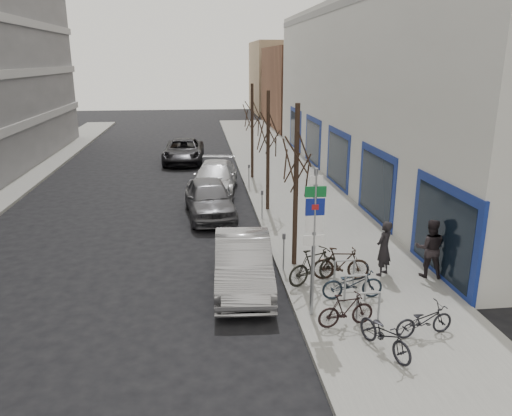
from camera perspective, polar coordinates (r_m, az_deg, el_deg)
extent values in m
plane|color=black|center=(13.70, -3.81, -13.13)|extent=(120.00, 120.00, 0.00)
cube|color=slate|center=(23.43, 5.93, -0.11)|extent=(5.00, 70.00, 0.15)
cube|color=#B7B7B2|center=(32.97, 26.00, 11.89)|extent=(20.00, 32.00, 10.00)
cube|color=brown|center=(53.68, 8.13, 13.50)|extent=(12.00, 14.00, 8.00)
cube|color=#937A5B|center=(68.37, 5.33, 14.65)|extent=(13.00, 12.00, 9.00)
cylinder|color=gray|center=(13.10, 6.58, -4.46)|extent=(0.10, 0.10, 4.20)
cube|color=white|center=(12.54, 6.88, 3.18)|extent=(0.35, 0.03, 0.22)
cube|color=#0C5926|center=(12.61, 6.84, 1.86)|extent=(0.55, 0.03, 0.28)
cube|color=navy|center=(12.72, 6.77, 0.12)|extent=(0.50, 0.03, 0.45)
cube|color=maroon|center=(12.71, 6.78, 0.10)|extent=(0.18, 0.02, 0.14)
cube|color=white|center=(12.86, 6.71, -1.81)|extent=(0.45, 0.03, 0.45)
cube|color=white|center=(13.00, 6.64, -3.69)|extent=(0.55, 0.03, 0.28)
cylinder|color=gray|center=(13.59, 11.46, -11.08)|extent=(0.06, 0.06, 0.80)
cylinder|color=gray|center=(13.77, 13.87, -10.84)|extent=(0.06, 0.06, 0.80)
cylinder|color=gray|center=(13.50, 12.78, -9.45)|extent=(0.60, 0.06, 0.06)
cylinder|color=gray|center=(14.52, 10.12, -9.10)|extent=(0.06, 0.06, 0.80)
cylinder|color=gray|center=(14.70, 12.39, -8.92)|extent=(0.06, 0.06, 0.80)
cylinder|color=gray|center=(14.44, 11.36, -7.58)|extent=(0.60, 0.06, 0.06)
cylinder|color=gray|center=(15.48, 8.97, -7.37)|extent=(0.06, 0.06, 0.80)
cylinder|color=gray|center=(15.64, 11.10, -7.22)|extent=(0.06, 0.06, 0.80)
cylinder|color=gray|center=(15.40, 10.12, -5.93)|extent=(0.60, 0.06, 0.06)
cylinder|color=black|center=(16.21, 4.57, 2.14)|extent=(0.16, 0.16, 5.50)
cylinder|color=black|center=(22.47, 1.37, 6.27)|extent=(0.16, 0.16, 5.50)
cylinder|color=black|center=(28.84, -0.44, 8.58)|extent=(0.16, 0.16, 5.50)
cylinder|color=gray|center=(16.30, 3.18, -5.34)|extent=(0.05, 0.05, 1.10)
cube|color=#3F3F44|center=(16.07, 3.22, -3.25)|extent=(0.10, 0.08, 0.18)
cylinder|color=gray|center=(21.44, 0.70, 0.13)|extent=(0.05, 0.05, 1.10)
cube|color=#3F3F44|center=(21.27, 0.71, 1.76)|extent=(0.10, 0.08, 0.18)
cylinder|color=gray|center=(26.72, -0.81, 3.46)|extent=(0.05, 0.05, 1.10)
cube|color=#3F3F44|center=(26.59, -0.81, 4.78)|extent=(0.10, 0.08, 0.18)
imported|color=black|center=(12.38, 14.58, -13.50)|extent=(1.12, 1.84, 1.08)
imported|color=black|center=(13.28, 10.25, -11.36)|extent=(1.59, 0.66, 0.94)
imported|color=black|center=(14.71, 10.98, -8.18)|extent=(1.78, 0.54, 1.09)
imported|color=black|center=(15.49, 6.64, -6.53)|extent=(1.96, 1.32, 1.15)
imported|color=black|center=(13.35, 18.70, -11.79)|extent=(1.65, 0.75, 0.97)
imported|color=black|center=(15.83, 9.69, -6.26)|extent=(1.86, 0.79, 1.09)
imported|color=#949398|center=(15.41, -1.50, -6.26)|extent=(1.96, 4.94, 1.60)
imported|color=#535359|center=(22.36, -5.35, 1.13)|extent=(2.44, 5.10, 1.68)
imported|color=#AEAEB3|center=(26.51, -4.72, 3.48)|extent=(2.90, 5.65, 1.57)
imported|color=black|center=(34.60, -8.28, 6.47)|extent=(2.83, 5.76, 1.57)
imported|color=black|center=(16.34, 14.41, -4.48)|extent=(0.78, 0.75, 1.80)
imported|color=black|center=(16.64, 19.25, -4.32)|extent=(0.82, 0.67, 1.91)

